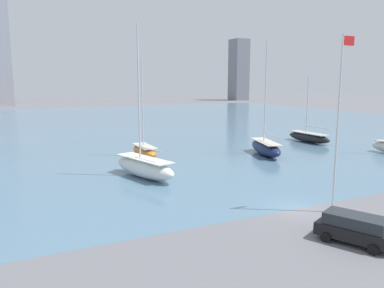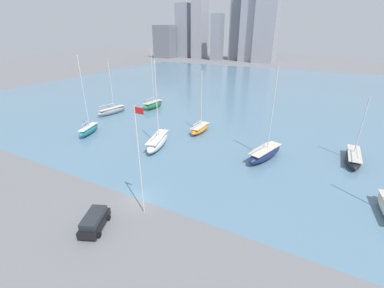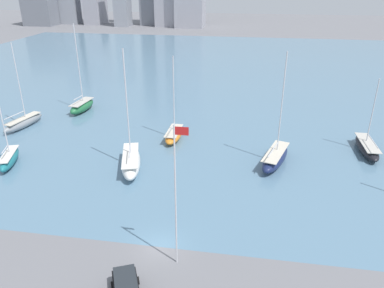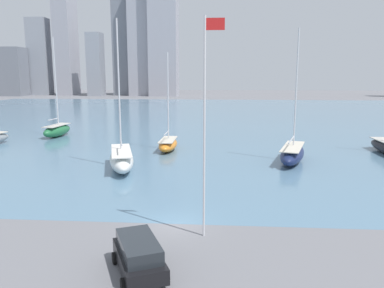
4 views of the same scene
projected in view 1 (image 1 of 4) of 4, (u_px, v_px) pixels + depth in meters
The scene contains 8 objects.
ground_plane at pixel (296, 209), 30.49m from camera, with size 500.00×500.00×0.00m, color slate.
harbor_water at pixel (103, 124), 92.66m from camera, with size 180.00×140.00×0.00m.
flag_pole at pixel (338, 120), 28.64m from camera, with size 1.24×0.14×13.78m.
sailboat_black at pixel (309, 137), 64.60m from camera, with size 2.55×9.37×11.20m.
sailboat_navy at pixel (265, 147), 53.18m from camera, with size 5.25×9.86×15.71m.
sailboat_orange at pixel (145, 150), 51.93m from camera, with size 2.45×7.29×13.43m.
sailboat_white at pixel (144, 167), 40.56m from camera, with size 5.23×10.17×16.31m.
parked_suv_black at pixel (355, 228), 23.92m from camera, with size 3.75×5.03×1.87m.
Camera 1 is at (-20.38, -22.60, 10.19)m, focal length 35.00 mm.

